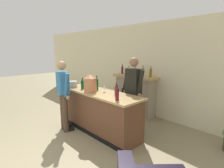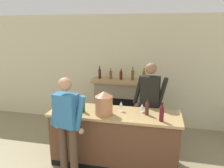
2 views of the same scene
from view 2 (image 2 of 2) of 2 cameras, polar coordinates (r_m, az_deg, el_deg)
name	(u,v)px [view 2 (image 2 of 2)]	position (r m, az deg, el deg)	size (l,w,h in m)	color
wall_back_panel	(133,71)	(5.48, 5.51, 3.30)	(12.00, 0.07, 2.75)	beige
bar_counter	(114,138)	(4.06, 0.58, -13.90)	(2.29, 0.72, 0.99)	brown
fireplace_stone	(121,103)	(5.46, 2.40, -4.88)	(1.42, 0.52, 1.53)	gray
person_customer	(67,125)	(3.54, -11.60, -10.52)	(0.65, 0.36, 1.72)	#4F3B2B
person_bartender	(150,104)	(4.31, 9.79, -5.09)	(0.66, 0.33, 1.80)	#19252E
copper_dispenser	(104,103)	(3.69, -2.13, -4.96)	(0.30, 0.34, 0.41)	#BD764D
ice_bucket_steel	(62,107)	(3.97, -12.89, -5.86)	(0.25, 0.25, 0.16)	silver
wine_bottle_cabernet_heavy	(83,105)	(3.87, -7.61, -5.42)	(0.07, 0.07, 0.28)	#0C4B1A
wine_bottle_chardonnay_pale	(147,108)	(3.75, 9.12, -6.12)	(0.07, 0.07, 0.28)	#4B251F
wine_bottle_riesling_slim	(104,101)	(3.96, -2.21, -4.41)	(0.07, 0.07, 0.35)	#11501A
wine_bottle_burgundy_dark	(162,113)	(3.54, 12.85, -7.38)	(0.07, 0.07, 0.31)	#591320
wine_glass_by_dispenser	(68,100)	(4.25, -11.36, -4.01)	(0.08, 0.08, 0.16)	silver
wine_glass_near_bucket	(142,106)	(3.86, 7.88, -5.77)	(0.08, 0.08, 0.15)	silver
wine_glass_mid_counter	(121,104)	(3.86, 2.40, -5.33)	(0.07, 0.07, 0.18)	silver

